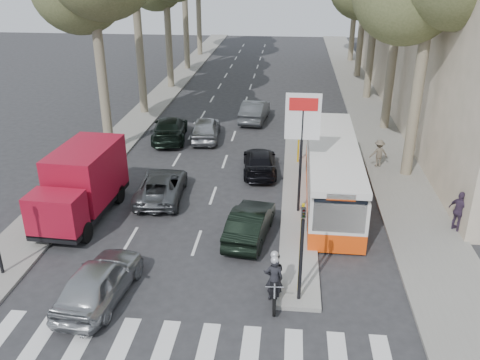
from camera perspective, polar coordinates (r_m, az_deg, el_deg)
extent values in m
plane|color=#28282B|center=(19.30, -3.29, -10.23)|extent=(120.00, 120.00, 0.00)
cube|color=gray|center=(42.55, 13.74, 8.64)|extent=(3.20, 70.00, 0.12)
cube|color=gray|center=(46.29, -7.85, 10.31)|extent=(2.40, 64.00, 0.12)
cube|color=gray|center=(28.82, 6.49, 1.92)|extent=(1.50, 26.00, 0.16)
cylinder|color=yellow|center=(17.32, 6.84, -7.85)|extent=(0.10, 0.10, 3.50)
cylinder|color=yellow|center=(22.65, 6.72, 0.15)|extent=(0.10, 0.10, 3.50)
cylinder|color=yellow|center=(28.24, 6.64, 5.06)|extent=(0.10, 0.10, 3.50)
cylinder|color=black|center=(22.32, 6.82, 2.15)|extent=(0.12, 0.12, 5.20)
cube|color=white|center=(21.66, 7.08, 7.07)|extent=(1.50, 0.10, 2.00)
cube|color=red|center=(21.45, 7.16, 8.43)|extent=(1.20, 0.02, 0.55)
cylinder|color=black|center=(16.98, 6.83, -9.17)|extent=(0.12, 0.12, 3.20)
imported|color=black|center=(16.21, 7.09, -4.73)|extent=(0.16, 0.41, 1.00)
cylinder|color=#6B604C|center=(30.46, -15.17, 10.58)|extent=(0.56, 0.56, 8.40)
cylinder|color=#6B604C|center=(37.87, -11.18, 13.89)|extent=(0.56, 0.56, 8.96)
cylinder|color=#6B604C|center=(45.51, -8.01, 15.21)|extent=(0.56, 0.56, 8.12)
cylinder|color=#6B604C|center=(53.18, -6.12, 17.30)|extent=(0.56, 0.56, 9.52)
cylinder|color=#6B604C|center=(61.05, -4.64, 17.81)|extent=(0.56, 0.56, 8.68)
cylinder|color=#6B604C|center=(27.32, 19.18, 8.60)|extent=(0.56, 0.56, 8.40)
cylinder|color=#6B604C|center=(34.90, 16.70, 12.75)|extent=(0.56, 0.56, 9.24)
cylinder|color=#6B604C|center=(42.76, 14.50, 13.95)|extent=(0.56, 0.56, 7.84)
cylinder|color=#6B604C|center=(50.53, 13.46, 16.15)|extent=(0.56, 0.56, 8.96)
cylinder|color=#6B604C|center=(58.47, 12.60, 16.94)|extent=(0.56, 0.56, 8.40)
imported|color=#A1A5A9|center=(18.14, -15.54, -10.86)|extent=(2.20, 4.50, 1.48)
imported|color=black|center=(21.07, 1.13, -4.85)|extent=(1.99, 4.28, 1.36)
imported|color=#4A4E52|center=(24.75, -8.82, -0.66)|extent=(2.42, 4.69, 1.27)
imported|color=black|center=(27.39, 2.21, 2.08)|extent=(2.12, 4.44, 1.25)
imported|color=#999CA0|center=(32.50, -3.89, 5.82)|extent=(2.07, 4.43, 1.47)
imported|color=#484B4F|center=(36.20, 1.67, 7.79)|extent=(2.00, 4.64, 1.49)
imported|color=black|center=(32.70, -7.90, 5.75)|extent=(2.69, 5.22, 1.45)
cube|color=black|center=(23.69, -17.19, -2.96)|extent=(2.45, 5.92, 0.24)
cylinder|color=black|center=(22.68, -21.42, -5.13)|extent=(0.34, 0.89, 0.87)
cylinder|color=black|center=(21.81, -16.98, -5.66)|extent=(0.34, 0.89, 0.87)
cylinder|color=black|center=(25.54, -17.50, -1.23)|extent=(0.34, 0.89, 0.87)
cylinder|color=black|center=(24.77, -13.46, -1.55)|extent=(0.34, 0.89, 0.87)
cube|color=maroon|center=(21.57, -19.93, -3.51)|extent=(2.20, 1.47, 1.65)
cube|color=black|center=(21.00, -20.79, -3.81)|extent=(1.94, 0.18, 0.87)
cube|color=maroon|center=(23.77, -16.81, 0.79)|extent=(2.45, 4.18, 2.42)
cube|color=#F9480D|center=(24.91, 10.12, -0.93)|extent=(2.40, 10.48, 0.82)
cube|color=silver|center=(24.47, 10.30, 1.38)|extent=(2.40, 10.48, 1.36)
cube|color=black|center=(24.37, 10.35, 1.97)|extent=(2.41, 10.06, 0.77)
cube|color=silver|center=(24.11, 10.48, 3.58)|extent=(2.40, 10.48, 0.27)
cube|color=black|center=(19.72, 11.11, -4.03)|extent=(2.00, 0.08, 1.36)
cube|color=#F9480D|center=(19.36, 11.29, -1.94)|extent=(1.09, 0.07, 0.29)
cylinder|color=black|center=(21.90, 7.87, -4.70)|extent=(0.26, 0.88, 0.87)
cylinder|color=black|center=(22.07, 13.16, -4.90)|extent=(0.26, 0.88, 0.87)
cylinder|color=black|center=(27.77, 7.70, 1.70)|extent=(0.26, 0.88, 0.87)
cylinder|color=black|center=(27.90, 11.88, 1.50)|extent=(0.26, 0.88, 0.87)
cylinder|color=black|center=(17.13, 3.85, -14.01)|extent=(0.13, 0.63, 0.62)
cylinder|color=black|center=(18.30, 3.77, -11.19)|extent=(0.13, 0.63, 0.62)
cylinder|color=silver|center=(16.96, 3.88, -12.88)|extent=(0.08, 0.39, 0.78)
cube|color=black|center=(17.67, 3.82, -12.13)|extent=(0.25, 0.74, 0.29)
cube|color=black|center=(17.36, 3.85, -11.81)|extent=(0.32, 0.45, 0.21)
cube|color=black|center=(17.79, 3.82, -11.04)|extent=(0.31, 0.65, 0.12)
cylinder|color=silver|center=(16.82, 3.90, -11.91)|extent=(0.60, 0.07, 0.04)
imported|color=black|center=(17.42, 3.85, -10.99)|extent=(0.62, 0.42, 1.64)
imported|color=black|center=(17.77, 3.83, -10.41)|extent=(0.77, 0.46, 1.53)
sphere|color=#B2B2B7|center=(16.95, 3.93, -8.95)|extent=(0.27, 0.27, 0.27)
sphere|color=#B2B2B7|center=(17.33, 3.90, -8.38)|extent=(0.27, 0.27, 0.27)
imported|color=#43334C|center=(23.18, 23.40, -3.25)|extent=(1.01, 1.14, 1.77)
imported|color=#655B4C|center=(28.83, 15.32, 2.92)|extent=(1.06, 0.61, 1.54)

